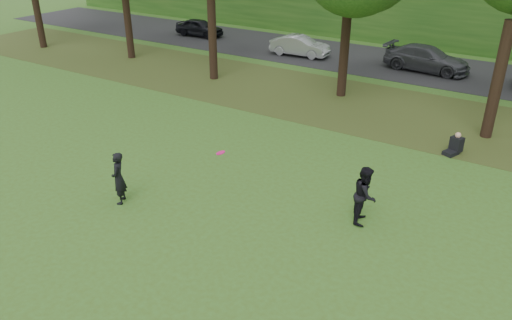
% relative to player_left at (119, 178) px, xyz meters
% --- Properties ---
extents(ground, '(120.00, 120.00, 0.00)m').
position_rel_player_left_xyz_m(ground, '(4.62, -0.79, -0.84)').
color(ground, '#39541A').
rests_on(ground, ground).
extents(leaf_litter, '(60.00, 7.00, 0.01)m').
position_rel_player_left_xyz_m(leaf_litter, '(4.62, 12.21, -0.83)').
color(leaf_litter, '#3E3716').
rests_on(leaf_litter, ground).
extents(street, '(70.00, 7.00, 0.02)m').
position_rel_player_left_xyz_m(street, '(4.62, 20.21, -0.83)').
color(street, black).
rests_on(street, ground).
extents(far_hedge, '(70.00, 3.00, 5.00)m').
position_rel_player_left_xyz_m(far_hedge, '(4.62, 26.21, 1.66)').
color(far_hedge, '#1B4714').
rests_on(far_hedge, ground).
extents(player_left, '(0.67, 0.73, 1.68)m').
position_rel_player_left_xyz_m(player_left, '(0.00, 0.00, 0.00)').
color(player_left, black).
rests_on(player_left, ground).
extents(player_right, '(0.82, 0.97, 1.74)m').
position_rel_player_left_xyz_m(player_right, '(6.73, 3.02, 0.03)').
color(player_right, black).
rests_on(player_right, ground).
extents(parked_cars, '(37.82, 3.33, 1.44)m').
position_rel_player_left_xyz_m(parked_cars, '(6.32, 19.26, -0.15)').
color(parked_cars, black).
rests_on(parked_cars, street).
extents(frisbee, '(0.34, 0.35, 0.13)m').
position_rel_player_left_xyz_m(frisbee, '(2.87, 1.38, 1.03)').
color(frisbee, '#E01274').
rests_on(frisbee, ground).
extents(seated_person, '(0.65, 0.83, 0.83)m').
position_rel_player_left_xyz_m(seated_person, '(7.90, 9.19, -0.53)').
color(seated_person, black).
rests_on(seated_person, ground).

